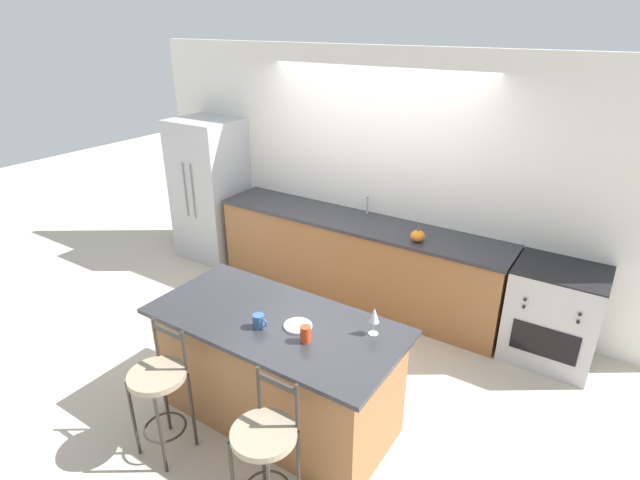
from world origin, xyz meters
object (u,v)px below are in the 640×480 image
at_px(oven_range, 554,314).
at_px(pumpkin_decoration, 418,236).
at_px(dinner_plate, 298,325).
at_px(refrigerator, 211,190).
at_px(bar_stool_near, 160,388).
at_px(bar_stool_far, 265,447).
at_px(coffee_mug, 259,321).
at_px(tumbler_cup, 306,334).
at_px(wine_glass, 374,316).

distance_m(oven_range, pumpkin_decoration, 1.42).
distance_m(dinner_plate, pumpkin_decoration, 1.83).
height_order(refrigerator, bar_stool_near, refrigerator).
xyz_separation_m(bar_stool_near, dinner_plate, (0.68, 0.73, 0.35)).
height_order(bar_stool_near, pumpkin_decoration, pumpkin_decoration).
relative_size(bar_stool_far, pumpkin_decoration, 7.04).
relative_size(bar_stool_far, dinner_plate, 4.87).
xyz_separation_m(oven_range, pumpkin_decoration, (-1.31, -0.17, 0.53)).
bearing_deg(pumpkin_decoration, coffee_mug, -100.51).
xyz_separation_m(refrigerator, dinner_plate, (2.78, -1.95, 0.02)).
bearing_deg(bar_stool_near, pumpkin_decoration, 72.26).
xyz_separation_m(dinner_plate, tumbler_cup, (0.15, -0.12, 0.05)).
xyz_separation_m(bar_stool_far, coffee_mug, (-0.51, 0.58, 0.40)).
height_order(refrigerator, coffee_mug, refrigerator).
bearing_deg(bar_stool_far, wine_glass, 77.39).
bearing_deg(wine_glass, bar_stool_near, -140.93).
relative_size(bar_stool_near, bar_stool_far, 1.00).
bearing_deg(dinner_plate, bar_stool_near, -132.69).
relative_size(bar_stool_near, tumbler_cup, 8.51).
bearing_deg(bar_stool_near, wine_glass, 39.07).
xyz_separation_m(bar_stool_far, dinner_plate, (-0.28, 0.74, 0.35)).
relative_size(refrigerator, bar_stool_far, 1.78).
bearing_deg(coffee_mug, bar_stool_near, -128.12).
height_order(bar_stool_near, tumbler_cup, tumbler_cup).
height_order(refrigerator, dinner_plate, refrigerator).
relative_size(oven_range, dinner_plate, 4.45).
bearing_deg(wine_glass, bar_stool_far, -102.61).
distance_m(refrigerator, oven_range, 4.25).
xyz_separation_m(dinner_plate, coffee_mug, (-0.23, -0.16, 0.04)).
bearing_deg(coffee_mug, refrigerator, 140.40).
bearing_deg(bar_stool_near, tumbler_cup, 36.76).
distance_m(wine_glass, coffee_mug, 0.82).
bearing_deg(oven_range, bar_stool_near, -127.95).
bearing_deg(dinner_plate, oven_range, 53.96).
bearing_deg(bar_stool_far, bar_stool_near, 179.38).
relative_size(coffee_mug, tumbler_cup, 0.99).
height_order(wine_glass, pumpkin_decoration, wine_glass).
relative_size(refrigerator, coffee_mug, 15.26).
bearing_deg(oven_range, tumbler_cup, -121.65).
relative_size(bar_stool_near, pumpkin_decoration, 7.04).
xyz_separation_m(tumbler_cup, pumpkin_decoration, (-0.01, 1.94, 0.02)).
relative_size(bar_stool_far, wine_glass, 4.86).
height_order(dinner_plate, pumpkin_decoration, pumpkin_decoration).
height_order(coffee_mug, tumbler_cup, tumbler_cup).
xyz_separation_m(oven_range, tumbler_cup, (-1.30, -2.11, 0.51)).
relative_size(bar_stool_far, tumbler_cup, 8.51).
height_order(dinner_plate, tumbler_cup, tumbler_cup).
relative_size(wine_glass, tumbler_cup, 1.75).
height_order(dinner_plate, wine_glass, wine_glass).
height_order(tumbler_cup, pumpkin_decoration, pumpkin_decoration).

